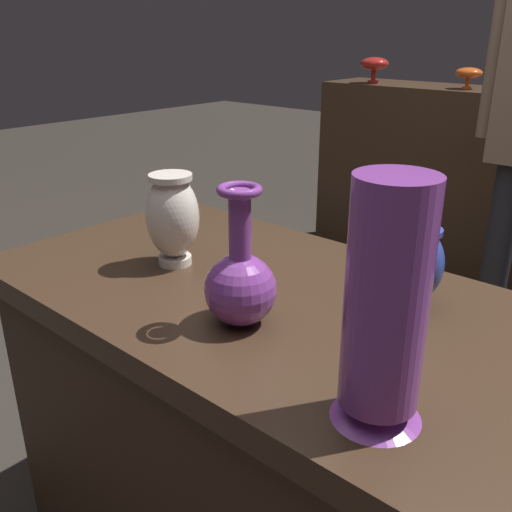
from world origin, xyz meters
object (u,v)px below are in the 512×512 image
(vase_tall_behind, at_px, (385,310))
(vase_left_accent, at_px, (416,264))
(vase_centerpiece, at_px, (240,282))
(shelf_vase_left, at_px, (469,73))
(vase_right_accent, at_px, (173,217))
(shelf_vase_far_left, at_px, (374,64))

(vase_tall_behind, bearing_deg, vase_left_accent, 109.38)
(vase_centerpiece, distance_m, shelf_vase_left, 2.35)
(vase_right_accent, bearing_deg, shelf_vase_far_left, 110.30)
(vase_centerpiece, xyz_separation_m, vase_right_accent, (-0.29, 0.10, 0.03))
(vase_left_accent, distance_m, vase_right_accent, 0.51)
(vase_tall_behind, relative_size, vase_right_accent, 1.64)
(vase_tall_behind, bearing_deg, vase_centerpiece, 166.80)
(shelf_vase_far_left, bearing_deg, vase_centerpiece, -64.31)
(shelf_vase_left, bearing_deg, vase_tall_behind, -69.68)
(vase_tall_behind, xyz_separation_m, shelf_vase_far_left, (-1.39, 2.32, 0.13))
(vase_left_accent, height_order, vase_right_accent, vase_right_accent)
(shelf_vase_far_left, xyz_separation_m, shelf_vase_left, (0.52, 0.03, -0.02))
(vase_centerpiece, relative_size, vase_left_accent, 1.62)
(vase_centerpiece, bearing_deg, shelf_vase_left, 103.84)
(shelf_vase_far_left, relative_size, shelf_vase_left, 1.18)
(vase_centerpiece, xyz_separation_m, vase_tall_behind, (0.31, -0.07, 0.08))
(vase_left_accent, bearing_deg, vase_centerpiece, -127.10)
(vase_centerpiece, relative_size, vase_right_accent, 1.23)
(vase_centerpiece, relative_size, shelf_vase_far_left, 1.58)
(vase_tall_behind, bearing_deg, shelf_vase_far_left, 120.94)
(vase_left_accent, height_order, shelf_vase_left, shelf_vase_left)
(vase_right_accent, bearing_deg, shelf_vase_left, 97.18)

